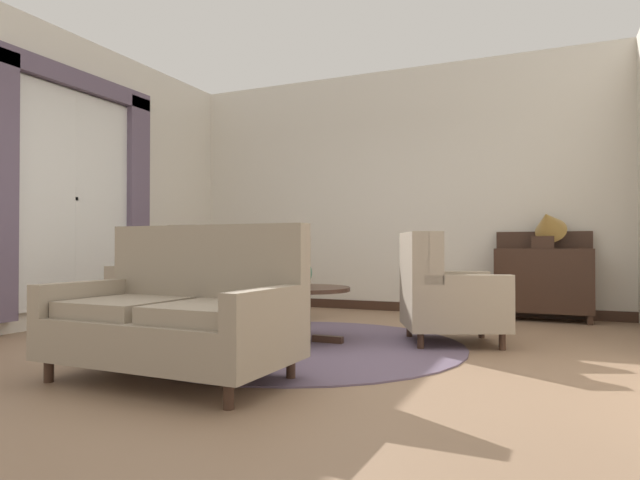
{
  "coord_description": "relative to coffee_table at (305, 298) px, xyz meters",
  "views": [
    {
      "loc": [
        2.02,
        -3.87,
        0.84
      ],
      "look_at": [
        -0.02,
        0.8,
        0.91
      ],
      "focal_mm": 30.39,
      "sensor_mm": 36.0,
      "label": 1
    }
  ],
  "objects": [
    {
      "name": "settee",
      "position": [
        -0.18,
        -1.54,
        0.01
      ],
      "size": [
        1.56,
        0.88,
        1.0
      ],
      "rotation": [
        0.0,
        0.0,
        -0.02
      ],
      "color": "gray",
      "rests_on": "ground"
    },
    {
      "name": "coffee_table",
      "position": [
        0.0,
        0.0,
        0.0
      ],
      "size": [
        0.8,
        0.8,
        0.49
      ],
      "color": "#382319",
      "rests_on": "ground"
    },
    {
      "name": "area_rug",
      "position": [
        0.03,
        -0.18,
        -0.38
      ],
      "size": [
        2.81,
        2.81,
        0.01
      ],
      "primitive_type": "cylinder",
      "color": "#5B4C60",
      "rests_on": "ground"
    },
    {
      "name": "gramophone",
      "position": [
        1.96,
        2.26,
        0.69
      ],
      "size": [
        0.43,
        0.51,
        0.53
      ],
      "color": "#382319",
      "rests_on": "sideboard"
    },
    {
      "name": "armchair_foreground_right",
      "position": [
        1.14,
        0.42,
        0.03
      ],
      "size": [
        1.06,
        1.02,
        0.97
      ],
      "rotation": [
        0.0,
        0.0,
        1.97
      ],
      "color": "gray",
      "rests_on": "ground"
    },
    {
      "name": "window_with_curtains",
      "position": [
        -2.78,
        0.01,
        1.15
      ],
      "size": [
        0.12,
        2.15,
        2.64
      ],
      "color": "silver"
    },
    {
      "name": "wall_back",
      "position": [
        0.03,
        2.64,
        1.21
      ],
      "size": [
        5.96,
        0.08,
        3.21
      ],
      "primitive_type": "cube",
      "color": "silver",
      "rests_on": "ground"
    },
    {
      "name": "sideboard",
      "position": [
        1.91,
        2.35,
        0.08
      ],
      "size": [
        1.05,
        0.37,
        1.03
      ],
      "color": "#382319",
      "rests_on": "ground"
    },
    {
      "name": "ground",
      "position": [
        0.03,
        -0.48,
        -0.39
      ],
      "size": [
        8.76,
        8.76,
        0.0
      ],
      "primitive_type": "plane",
      "color": "#896B51"
    },
    {
      "name": "armchair_near_sideboard",
      "position": [
        -0.96,
        1.05,
        0.03
      ],
      "size": [
        1.1,
        1.08,
        0.96
      ],
      "rotation": [
        0.0,
        0.0,
        4.09
      ],
      "color": "gray",
      "rests_on": "ground"
    },
    {
      "name": "wall_left",
      "position": [
        -2.87,
        0.45,
        1.21
      ],
      "size": [
        0.08,
        4.38,
        3.21
      ],
      "primitive_type": "cube",
      "color": "silver",
      "rests_on": "ground"
    },
    {
      "name": "armchair_back_corner",
      "position": [
        -1.28,
        -0.16,
        0.05
      ],
      "size": [
        1.03,
        0.95,
        1.04
      ],
      "rotation": [
        0.0,
        0.0,
        4.92
      ],
      "color": "gray",
      "rests_on": "ground"
    },
    {
      "name": "porcelain_vase",
      "position": [
        -0.02,
        0.02,
        0.24
      ],
      "size": [
        0.16,
        0.16,
        0.32
      ],
      "color": "#4C7A66",
      "rests_on": "coffee_table"
    },
    {
      "name": "baseboard_back",
      "position": [
        0.03,
        2.59,
        -0.33
      ],
      "size": [
        5.8,
        0.03,
        0.12
      ],
      "primitive_type": "cube",
      "color": "#382319",
      "rests_on": "ground"
    }
  ]
}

